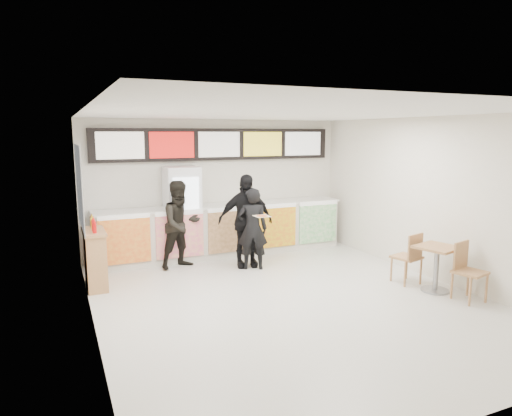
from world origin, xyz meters
TOP-DOWN VIEW (x-y plane):
  - floor at (0.00, 0.00)m, footprint 7.00×7.00m
  - ceiling at (0.00, 0.00)m, footprint 7.00×7.00m
  - wall_back at (0.00, 3.50)m, footprint 6.00×0.00m
  - wall_left at (-3.00, 0.00)m, footprint 0.00×7.00m
  - wall_right at (3.00, 0.00)m, footprint 0.00×7.00m
  - service_counter at (0.00, 3.09)m, footprint 5.56×0.77m
  - menu_board at (0.00, 3.41)m, footprint 5.50×0.14m
  - drinks_fridge at (-0.93, 3.11)m, footprint 0.70×0.67m
  - mirror_panel at (-2.99, 2.45)m, footprint 0.01×2.00m
  - customer_main at (0.15, 1.86)m, footprint 0.70×0.59m
  - customer_left at (-1.12, 2.55)m, footprint 1.02×0.89m
  - customer_mid at (0.09, 2.09)m, footprint 1.17×0.66m
  - pizza_slice at (0.15, 1.41)m, footprint 0.36×0.36m
  - cafe_table at (2.50, -0.64)m, footprint 0.84×1.67m
  - condiment_ledge at (-2.82, 1.97)m, footprint 0.37×0.91m

SIDE VIEW (x-z plane):
  - floor at x=0.00m, z-range 0.00..0.00m
  - condiment_ledge at x=-2.82m, z-range -0.09..1.13m
  - cafe_table at x=2.50m, z-range 0.08..1.02m
  - service_counter at x=0.00m, z-range 0.00..1.14m
  - customer_main at x=0.15m, z-range 0.00..1.64m
  - customer_left at x=-1.12m, z-range 0.00..1.77m
  - customer_mid at x=0.09m, z-range 0.00..1.89m
  - drinks_fridge at x=-0.93m, z-range 0.00..2.00m
  - pizza_slice at x=0.15m, z-range 1.15..1.17m
  - wall_back at x=0.00m, z-range -1.50..4.50m
  - wall_left at x=-3.00m, z-range -2.00..5.00m
  - wall_right at x=3.00m, z-range -2.00..5.00m
  - mirror_panel at x=-2.99m, z-range 1.00..2.50m
  - menu_board at x=0.00m, z-range 2.10..2.80m
  - ceiling at x=0.00m, z-range 3.00..3.00m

